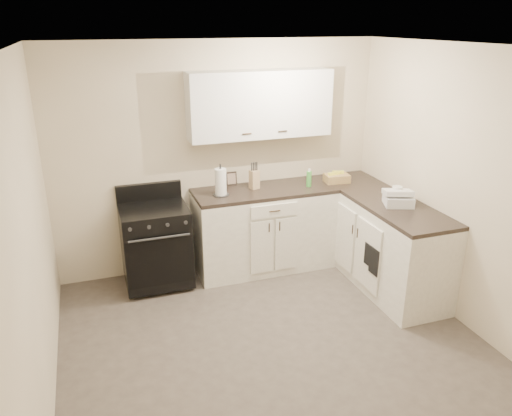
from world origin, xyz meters
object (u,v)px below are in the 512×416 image
object	(u,v)px
countertop_grill	(398,200)
wicker_basket	(337,178)
stove	(156,245)
knife_block	(254,179)
paper_towel	(221,182)

from	to	relation	value
countertop_grill	wicker_basket	bearing A→B (deg)	126.15
stove	knife_block	distance (m)	1.27
knife_block	wicker_basket	xyz separation A→B (m)	(0.96, -0.09, -0.06)
stove	wicker_basket	size ratio (longest dim) A/B	3.07
stove	paper_towel	bearing A→B (deg)	-1.09
stove	countertop_grill	size ratio (longest dim) A/B	3.07
wicker_basket	knife_block	bearing A→B (deg)	174.70
knife_block	wicker_basket	distance (m)	0.97
stove	knife_block	size ratio (longest dim) A/B	4.06
stove	knife_block	world-z (taller)	knife_block
countertop_grill	knife_block	bearing A→B (deg)	162.54
wicker_basket	countertop_grill	distance (m)	0.90
countertop_grill	stove	bearing A→B (deg)	-179.28
paper_towel	countertop_grill	size ratio (longest dim) A/B	1.07
knife_block	paper_towel	world-z (taller)	paper_towel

